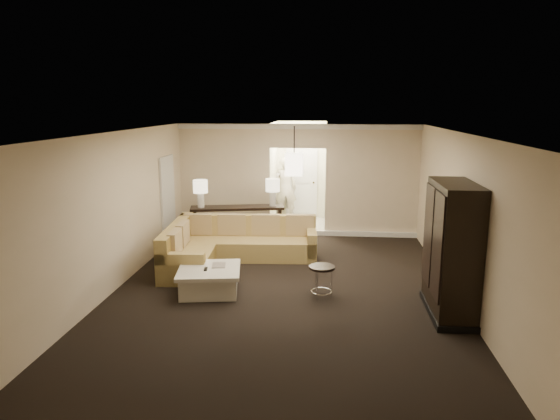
# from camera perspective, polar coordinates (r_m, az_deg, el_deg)

# --- Properties ---
(ground) EXTENTS (8.00, 8.00, 0.00)m
(ground) POSITION_cam_1_polar(r_m,az_deg,el_deg) (9.03, 0.36, -9.22)
(ground) COLOR black
(ground) RESTS_ON ground
(wall_back) EXTENTS (6.00, 0.04, 2.80)m
(wall_back) POSITION_cam_1_polar(r_m,az_deg,el_deg) (12.54, 2.01, 3.43)
(wall_back) COLOR beige
(wall_back) RESTS_ON ground
(wall_front) EXTENTS (6.00, 0.04, 2.80)m
(wall_front) POSITION_cam_1_polar(r_m,az_deg,el_deg) (4.82, -3.98, -10.80)
(wall_front) COLOR beige
(wall_front) RESTS_ON ground
(wall_left) EXTENTS (0.04, 8.00, 2.80)m
(wall_left) POSITION_cam_1_polar(r_m,az_deg,el_deg) (9.37, -18.22, -0.10)
(wall_left) COLOR beige
(wall_left) RESTS_ON ground
(wall_right) EXTENTS (0.04, 8.00, 2.80)m
(wall_right) POSITION_cam_1_polar(r_m,az_deg,el_deg) (8.88, 20.04, -0.88)
(wall_right) COLOR beige
(wall_right) RESTS_ON ground
(ceiling) EXTENTS (6.00, 8.00, 0.02)m
(ceiling) POSITION_cam_1_polar(r_m,az_deg,el_deg) (8.43, 0.38, 8.82)
(ceiling) COLOR white
(ceiling) RESTS_ON wall_back
(crown_molding) EXTENTS (6.00, 0.10, 0.12)m
(crown_molding) POSITION_cam_1_polar(r_m,az_deg,el_deg) (12.37, 2.04, 9.50)
(crown_molding) COLOR silver
(crown_molding) RESTS_ON wall_back
(baseboard) EXTENTS (6.00, 0.10, 0.12)m
(baseboard) POSITION_cam_1_polar(r_m,az_deg,el_deg) (12.76, 1.96, -2.56)
(baseboard) COLOR silver
(baseboard) RESTS_ON ground
(side_door) EXTENTS (0.05, 0.90, 2.10)m
(side_door) POSITION_cam_1_polar(r_m,az_deg,el_deg) (11.99, -12.68, 1.05)
(side_door) COLOR silver
(side_door) RESTS_ON ground
(foyer) EXTENTS (1.44, 2.02, 2.80)m
(foyer) POSITION_cam_1_polar(r_m,az_deg,el_deg) (13.88, 2.35, 3.84)
(foyer) COLOR beige
(foyer) RESTS_ON ground
(sectional_sofa) EXTENTS (3.06, 2.49, 0.90)m
(sectional_sofa) POSITION_cam_1_polar(r_m,az_deg,el_deg) (10.56, -5.93, -4.06)
(sectional_sofa) COLOR brown
(sectional_sofa) RESTS_ON ground
(coffee_table) EXTENTS (1.23, 1.23, 0.45)m
(coffee_table) POSITION_cam_1_polar(r_m,az_deg,el_deg) (9.01, -8.06, -7.89)
(coffee_table) COLOR silver
(coffee_table) RESTS_ON ground
(console_table) EXTENTS (2.28, 0.94, 0.86)m
(console_table) POSITION_cam_1_polar(r_m,az_deg,el_deg) (12.10, -4.89, -1.21)
(console_table) COLOR black
(console_table) RESTS_ON ground
(armoire) EXTENTS (0.63, 1.46, 2.11)m
(armoire) POSITION_cam_1_polar(r_m,az_deg,el_deg) (8.22, 18.98, -4.63)
(armoire) COLOR black
(armoire) RESTS_ON ground
(drink_table) EXTENTS (0.45, 0.45, 0.56)m
(drink_table) POSITION_cam_1_polar(r_m,az_deg,el_deg) (8.65, 4.79, -7.41)
(drink_table) COLOR black
(drink_table) RESTS_ON ground
(table_lamp_left) EXTENTS (0.34, 0.34, 0.66)m
(table_lamp_left) POSITION_cam_1_polar(r_m,az_deg,el_deg) (11.96, -9.08, 2.37)
(table_lamp_left) COLOR silver
(table_lamp_left) RESTS_ON console_table
(table_lamp_right) EXTENTS (0.34, 0.34, 0.66)m
(table_lamp_right) POSITION_cam_1_polar(r_m,az_deg,el_deg) (11.99, -0.84, 2.54)
(table_lamp_right) COLOR silver
(table_lamp_right) RESTS_ON console_table
(pendant_light) EXTENTS (0.38, 0.38, 1.09)m
(pendant_light) POSITION_cam_1_polar(r_m,az_deg,el_deg) (11.19, 1.62, 5.24)
(pendant_light) COLOR black
(pendant_light) RESTS_ON ceiling
(person) EXTENTS (0.80, 0.61, 2.00)m
(person) POSITION_cam_1_polar(r_m,az_deg,el_deg) (14.22, 0.59, 2.82)
(person) COLOR beige
(person) RESTS_ON ground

